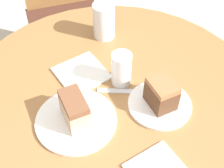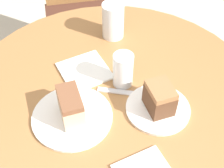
{
  "view_description": "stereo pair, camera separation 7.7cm",
  "coord_description": "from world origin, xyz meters",
  "px_view_note": "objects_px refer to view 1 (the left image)",
  "views": [
    {
      "loc": [
        -0.24,
        -0.62,
        1.49
      ],
      "look_at": [
        0.0,
        0.0,
        0.77
      ],
      "focal_mm": 50.0,
      "sensor_mm": 36.0,
      "label": 1
    },
    {
      "loc": [
        -0.17,
        -0.64,
        1.49
      ],
      "look_at": [
        0.0,
        0.0,
        0.77
      ],
      "focal_mm": 50.0,
      "sensor_mm": 36.0,
      "label": 2
    }
  ],
  "objects_px": {
    "chair": "(64,14)",
    "cake_slice_far": "(75,110)",
    "glass_water": "(121,71)",
    "plate_far": "(76,120)",
    "plate_near": "(160,104)",
    "cake_slice_near": "(161,94)",
    "glass_lemonade": "(104,23)"
  },
  "relations": [
    {
      "from": "chair",
      "to": "plate_far",
      "type": "height_order",
      "value": "chair"
    },
    {
      "from": "chair",
      "to": "plate_near",
      "type": "xyz_separation_m",
      "value": [
        0.07,
        -0.99,
        0.29
      ]
    },
    {
      "from": "cake_slice_near",
      "to": "cake_slice_far",
      "type": "relative_size",
      "value": 0.85
    },
    {
      "from": "plate_far",
      "to": "glass_water",
      "type": "height_order",
      "value": "glass_water"
    },
    {
      "from": "plate_far",
      "to": "cake_slice_near",
      "type": "height_order",
      "value": "cake_slice_near"
    },
    {
      "from": "plate_near",
      "to": "glass_water",
      "type": "relative_size",
      "value": 1.65
    },
    {
      "from": "chair",
      "to": "plate_far",
      "type": "bearing_deg",
      "value": -98.08
    },
    {
      "from": "glass_water",
      "to": "plate_far",
      "type": "bearing_deg",
      "value": -151.57
    },
    {
      "from": "cake_slice_near",
      "to": "glass_water",
      "type": "bearing_deg",
      "value": 118.67
    },
    {
      "from": "plate_near",
      "to": "plate_far",
      "type": "distance_m",
      "value": 0.26
    },
    {
      "from": "plate_far",
      "to": "glass_lemonade",
      "type": "relative_size",
      "value": 1.77
    },
    {
      "from": "chair",
      "to": "glass_lemonade",
      "type": "distance_m",
      "value": 0.7
    },
    {
      "from": "plate_near",
      "to": "cake_slice_far",
      "type": "height_order",
      "value": "cake_slice_far"
    },
    {
      "from": "cake_slice_near",
      "to": "glass_lemonade",
      "type": "xyz_separation_m",
      "value": [
        -0.04,
        0.39,
        0.0
      ]
    },
    {
      "from": "plate_far",
      "to": "cake_slice_near",
      "type": "relative_size",
      "value": 2.53
    },
    {
      "from": "plate_near",
      "to": "plate_far",
      "type": "xyz_separation_m",
      "value": [
        -0.26,
        0.03,
        0.0
      ]
    },
    {
      "from": "plate_near",
      "to": "glass_lemonade",
      "type": "distance_m",
      "value": 0.4
    },
    {
      "from": "cake_slice_near",
      "to": "cake_slice_far",
      "type": "bearing_deg",
      "value": 172.33
    },
    {
      "from": "glass_water",
      "to": "plate_near",
      "type": "bearing_deg",
      "value": -61.33
    },
    {
      "from": "plate_near",
      "to": "cake_slice_near",
      "type": "xyz_separation_m",
      "value": [
        -0.0,
        0.0,
        0.05
      ]
    },
    {
      "from": "chair",
      "to": "plate_near",
      "type": "relative_size",
      "value": 4.27
    },
    {
      "from": "cake_slice_near",
      "to": "glass_lemonade",
      "type": "relative_size",
      "value": 0.7
    },
    {
      "from": "chair",
      "to": "plate_far",
      "type": "xyz_separation_m",
      "value": [
        -0.19,
        -0.96,
        0.29
      ]
    },
    {
      "from": "cake_slice_near",
      "to": "glass_water",
      "type": "relative_size",
      "value": 0.8
    },
    {
      "from": "glass_water",
      "to": "cake_slice_near",
      "type": "bearing_deg",
      "value": -61.33
    },
    {
      "from": "cake_slice_near",
      "to": "plate_near",
      "type": "bearing_deg",
      "value": -45.0
    },
    {
      "from": "cake_slice_far",
      "to": "glass_lemonade",
      "type": "relative_size",
      "value": 0.83
    },
    {
      "from": "chair",
      "to": "cake_slice_far",
      "type": "distance_m",
      "value": 1.04
    },
    {
      "from": "plate_near",
      "to": "plate_far",
      "type": "bearing_deg",
      "value": 172.33
    },
    {
      "from": "plate_near",
      "to": "plate_far",
      "type": "height_order",
      "value": "same"
    },
    {
      "from": "chair",
      "to": "cake_slice_far",
      "type": "relative_size",
      "value": 7.44
    },
    {
      "from": "plate_far",
      "to": "glass_water",
      "type": "relative_size",
      "value": 2.02
    }
  ]
}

